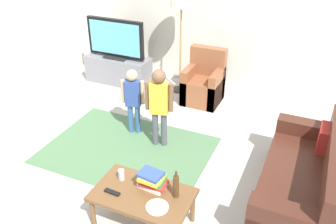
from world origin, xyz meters
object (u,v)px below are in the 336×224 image
floor_lamp (181,4)px  tv_remote (112,192)px  couch (308,184)px  child_near_tv (133,96)px  bottle (176,186)px  tv_stand (118,70)px  plate (157,207)px  tv (116,39)px  book_stack (152,180)px  soda_can (121,175)px  child_center (159,101)px  armchair (204,84)px  coffee_table (143,197)px

floor_lamp → tv_remote: (0.58, -3.20, -1.11)m
couch → child_near_tv: child_near_tv is taller
bottle → couch: bearing=37.1°
tv_stand → bottle: size_ratio=3.89×
bottle → plate: 0.27m
tv_stand → tv: 0.60m
book_stack → soda_can: bearing=-175.9°
soda_can → child_center: bearing=97.5°
tv → child_center: 2.19m
couch → armchair: armchair is taller
coffee_table → soda_can: size_ratio=8.33×
plate → child_center: bearing=114.6°
floor_lamp → child_center: floor_lamp is taller
tv_stand → couch: bearing=-28.6°
bottle → plate: size_ratio=1.40×
couch → coffee_table: (-1.50, -0.99, 0.08)m
tv_stand → tv_remote: bearing=-59.9°
bottle → plate: (-0.10, -0.22, -0.12)m
tv_stand → coffee_table: bearing=-55.1°
plate → child_near_tv: bearing=125.2°
armchair → coffee_table: armchair is taller
tv_stand → armchair: armchair is taller
armchair → child_near_tv: child_near_tv is taller
tv → child_near_tv: 1.79m
book_stack → tv_remote: book_stack is taller
couch → child_near_tv: size_ratio=1.81×
book_stack → bottle: 0.27m
book_stack → plate: book_stack is taller
coffee_table → bottle: size_ratio=3.24×
coffee_table → soda_can: (-0.30, 0.10, 0.11)m
floor_lamp → coffee_table: floor_lamp is taller
tv_stand → floor_lamp: 1.76m
coffee_table → tv_stand: bearing=124.9°
floor_lamp → soda_can: 3.21m
tv_stand → floor_lamp: (1.18, 0.15, 1.30)m
coffee_table → armchair: bearing=96.9°
tv_stand → tv: tv is taller
floor_lamp → child_near_tv: floor_lamp is taller
coffee_table → floor_lamp: bearing=105.7°
coffee_table → bottle: bearing=17.4°
bottle → soda_can: bottle is taller
armchair → child_center: 1.55m
tv → bottle: tv is taller
coffee_table → book_stack: 0.19m
armchair → tv_stand: bearing=178.7°
tv → armchair: tv is taller
floor_lamp → book_stack: 3.26m
floor_lamp → bottle: size_ratio=5.77×
tv → child_near_tv: (1.10, -1.38, -0.25)m
child_center → book_stack: 1.38m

